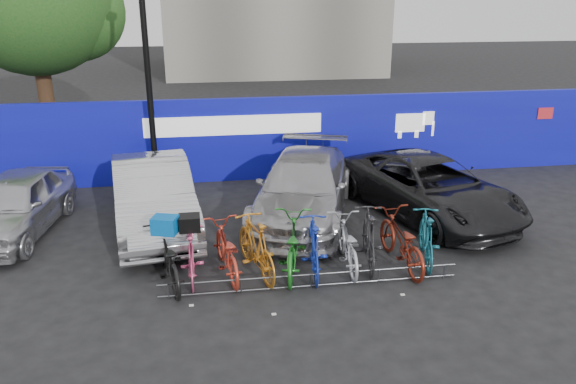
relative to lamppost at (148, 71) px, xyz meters
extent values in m
plane|color=black|center=(3.20, -5.40, -3.27)|extent=(100.00, 100.00, 0.00)
cube|color=#0B0C9C|center=(3.20, 0.60, -2.07)|extent=(22.00, 0.15, 2.40)
cube|color=white|center=(2.20, 0.50, -1.62)|extent=(5.00, 0.02, 0.55)
cube|color=white|center=(7.40, 0.50, -1.72)|extent=(1.20, 0.02, 0.90)
cube|color=red|center=(11.70, 0.50, -1.57)|extent=(0.50, 0.02, 0.35)
cylinder|color=#382314|center=(-3.80, 4.60, -1.27)|extent=(0.50, 0.50, 4.00)
sphere|color=#1B5119|center=(-2.60, 4.90, 1.33)|extent=(3.20, 3.20, 3.20)
cylinder|color=black|center=(0.00, 0.00, -0.27)|extent=(0.16, 0.16, 6.00)
cylinder|color=#595B60|center=(3.20, -6.00, -2.99)|extent=(5.60, 0.03, 0.03)
cylinder|color=#595B60|center=(3.20, -6.00, -3.22)|extent=(5.60, 0.03, 0.03)
cylinder|color=#595B60|center=(0.60, -6.00, -3.13)|extent=(0.03, 0.03, 0.28)
cylinder|color=#595B60|center=(1.90, -6.00, -3.13)|extent=(0.03, 0.03, 0.28)
cylinder|color=#595B60|center=(3.20, -6.00, -3.13)|extent=(0.03, 0.03, 0.28)
cylinder|color=#595B60|center=(4.50, -6.00, -3.13)|extent=(0.03, 0.03, 0.28)
cylinder|color=#595B60|center=(5.80, -6.00, -3.13)|extent=(0.03, 0.03, 0.28)
imported|color=#ADADB2|center=(-2.93, -2.53, -2.58)|extent=(2.18, 4.27, 1.39)
imported|color=#ABACB0|center=(0.14, -2.67, -2.47)|extent=(2.39, 5.03, 1.59)
imported|color=#A1A0A5|center=(3.66, -2.52, -2.52)|extent=(3.59, 5.59, 1.51)
imported|color=black|center=(6.71, -2.85, -2.55)|extent=(3.83, 5.65, 1.44)
imported|color=black|center=(0.58, -5.41, -2.76)|extent=(1.11, 2.06, 1.03)
imported|color=#DC4A7B|center=(1.02, -5.29, -2.77)|extent=(0.50, 1.69, 1.01)
imported|color=#BD3624|center=(1.67, -5.21, -2.76)|extent=(0.97, 2.02, 1.02)
imported|color=orange|center=(2.25, -5.29, -2.69)|extent=(1.03, 2.02, 1.17)
imported|color=#1D721F|center=(2.95, -5.26, -2.72)|extent=(1.14, 2.21, 1.10)
imported|color=#172EA6|center=(3.36, -5.40, -2.72)|extent=(0.72, 1.89, 1.11)
imported|color=#B2B5BA|center=(4.06, -5.24, -2.77)|extent=(0.77, 1.93, 0.99)
imported|color=#272629|center=(4.52, -5.20, -2.70)|extent=(0.88, 1.98, 1.15)
imported|color=maroon|center=(5.12, -5.37, -2.73)|extent=(0.88, 2.13, 1.09)
imported|color=#176274|center=(5.69, -5.29, -2.73)|extent=(0.92, 1.86, 1.07)
cube|color=#0555AA|center=(0.58, -5.41, -2.08)|extent=(0.53, 0.46, 0.32)
cube|color=black|center=(1.02, -5.29, -2.12)|extent=(0.40, 0.36, 0.29)
camera|label=1|loc=(1.40, -15.06, 1.93)|focal=35.00mm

